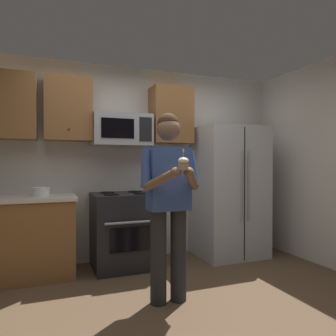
{
  "coord_description": "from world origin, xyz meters",
  "views": [
    {
      "loc": [
        -1.05,
        -2.51,
        1.29
      ],
      "look_at": [
        0.0,
        0.23,
        1.25
      ],
      "focal_mm": 33.87,
      "sensor_mm": 36.0,
      "label": 1
    }
  ],
  "objects_px": {
    "oven_range": "(124,230)",
    "person": "(169,196)",
    "cupcake": "(183,163)",
    "bowl_large_white": "(41,191)",
    "microwave": "(122,130)",
    "refrigerator": "(229,191)"
  },
  "relations": [
    {
      "from": "oven_range",
      "to": "person",
      "type": "xyz_separation_m",
      "value": [
        0.16,
        -1.14,
        0.53
      ]
    },
    {
      "from": "oven_range",
      "to": "cupcake",
      "type": "distance_m",
      "value": 1.7
    },
    {
      "from": "bowl_large_white",
      "to": "cupcake",
      "type": "relative_size",
      "value": 1.2
    },
    {
      "from": "microwave",
      "to": "person",
      "type": "xyz_separation_m",
      "value": [
        0.16,
        -1.26,
        -0.72
      ]
    },
    {
      "from": "bowl_large_white",
      "to": "person",
      "type": "distance_m",
      "value": 1.64
    },
    {
      "from": "refrigerator",
      "to": "oven_range",
      "type": "bearing_deg",
      "value": 178.5
    },
    {
      "from": "oven_range",
      "to": "bowl_large_white",
      "type": "distance_m",
      "value": 1.09
    },
    {
      "from": "oven_range",
      "to": "refrigerator",
      "type": "relative_size",
      "value": 0.52
    },
    {
      "from": "oven_range",
      "to": "bowl_large_white",
      "type": "bearing_deg",
      "value": 176.92
    },
    {
      "from": "person",
      "to": "cupcake",
      "type": "bearing_deg",
      "value": -90.0
    },
    {
      "from": "bowl_large_white",
      "to": "oven_range",
      "type": "bearing_deg",
      "value": -3.08
    },
    {
      "from": "oven_range",
      "to": "refrigerator",
      "type": "height_order",
      "value": "refrigerator"
    },
    {
      "from": "microwave",
      "to": "bowl_large_white",
      "type": "bearing_deg",
      "value": -175.99
    },
    {
      "from": "microwave",
      "to": "refrigerator",
      "type": "height_order",
      "value": "microwave"
    },
    {
      "from": "refrigerator",
      "to": "cupcake",
      "type": "xyz_separation_m",
      "value": [
        -1.34,
        -1.43,
        0.39
      ]
    },
    {
      "from": "bowl_large_white",
      "to": "person",
      "type": "xyz_separation_m",
      "value": [
        1.12,
        -1.19,
        0.02
      ]
    },
    {
      "from": "oven_range",
      "to": "bowl_large_white",
      "type": "xyz_separation_m",
      "value": [
        -0.96,
        0.05,
        0.51
      ]
    },
    {
      "from": "oven_range",
      "to": "cupcake",
      "type": "bearing_deg",
      "value": -83.82
    },
    {
      "from": "oven_range",
      "to": "cupcake",
      "type": "xyz_separation_m",
      "value": [
        0.16,
        -1.47,
        0.83
      ]
    },
    {
      "from": "microwave",
      "to": "person",
      "type": "bearing_deg",
      "value": -82.81
    },
    {
      "from": "microwave",
      "to": "refrigerator",
      "type": "distance_m",
      "value": 1.72
    },
    {
      "from": "refrigerator",
      "to": "bowl_large_white",
      "type": "bearing_deg",
      "value": 177.88
    }
  ]
}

